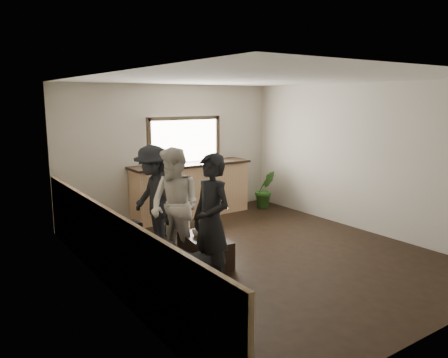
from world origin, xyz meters
TOP-DOWN VIEW (x-y plane):
  - ground at (0.00, 0.00)m, footprint 5.00×6.00m
  - room_shell at (-0.74, 0.00)m, footprint 5.01×6.01m
  - bar_counter at (0.30, 2.70)m, footprint 2.70×0.68m
  - sofa at (-1.75, 0.38)m, footprint 1.23×2.39m
  - coffee_table at (-0.95, 0.13)m, footprint 0.61×0.99m
  - cup_a at (-1.01, 0.28)m, footprint 0.18×0.18m
  - cup_b at (-0.82, 0.03)m, footprint 0.11×0.11m
  - potted_plant at (2.05, 2.30)m, footprint 0.56×0.49m
  - person_a at (-1.30, -0.60)m, footprint 0.51×0.70m
  - person_b at (-1.30, 0.42)m, footprint 0.89×1.02m
  - person_c at (-1.30, 1.16)m, footprint 0.68×1.15m
  - person_d at (-0.70, 1.78)m, footprint 0.99×0.84m

SIDE VIEW (x-z plane):
  - ground at x=0.00m, z-range -0.01..0.01m
  - coffee_table at x=-0.95m, z-range 0.00..0.42m
  - sofa at x=-1.75m, z-range 0.00..0.67m
  - potted_plant at x=2.05m, z-range 0.00..0.87m
  - cup_b at x=-0.82m, z-range 0.42..0.50m
  - cup_a at x=-1.01m, z-range 0.42..0.52m
  - bar_counter at x=0.30m, z-range -0.42..1.71m
  - person_d at x=-0.70m, z-range 0.00..1.59m
  - person_c at x=-1.30m, z-range 0.00..1.76m
  - person_b at x=-1.30m, z-range 0.00..1.79m
  - person_a at x=-1.30m, z-range 0.00..1.80m
  - room_shell at x=-0.74m, z-range 0.07..2.87m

